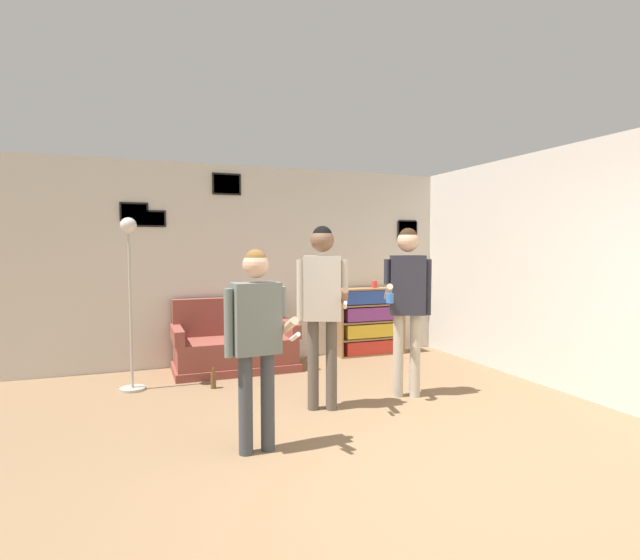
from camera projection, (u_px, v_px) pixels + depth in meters
ground_plane at (462, 493)px, 3.25m from camera, size 20.00×20.00×0.00m
wall_back at (281, 264)px, 7.07m from camera, size 7.28×0.08×2.70m
wall_right at (528, 268)px, 5.97m from camera, size 0.06×6.56×2.70m
couch at (235, 347)px, 6.49m from camera, size 1.56×0.80×0.92m
bookshelf at (370, 321)px, 7.38m from camera, size 1.02×0.30×0.99m
floor_lamp at (130, 282)px, 5.49m from camera, size 0.28×0.28×1.92m
person_player_foreground_left at (256, 330)px, 3.83m from camera, size 0.52×0.43×1.58m
person_player_foreground_center at (322, 296)px, 4.84m from camera, size 0.47×0.59×1.80m
person_watcher_holding_cup at (407, 292)px, 5.26m from camera, size 0.58×0.39×1.80m
bottle_on_floor at (213, 380)px, 5.63m from camera, size 0.06×0.06×0.24m
drinking_cup at (374, 284)px, 7.37m from camera, size 0.08×0.08×0.10m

